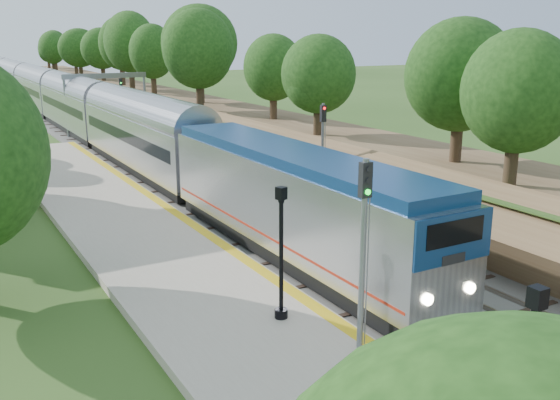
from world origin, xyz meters
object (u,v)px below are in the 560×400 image
signal_platform (363,236)px  signal_farside (323,144)px  signal_gantry (105,87)px  lamppost_far (281,261)px  train (56,101)px

signal_platform → signal_farside: size_ratio=1.02×
signal_gantry → signal_platform: signal_platform is taller
lamppost_far → signal_platform: signal_platform is taller
lamppost_far → signal_platform: size_ratio=0.77×
signal_gantry → train: (-2.47, 13.44, -2.39)m
signal_farside → signal_gantry: bearing=96.3°
signal_gantry → lamppost_far: bearing=-97.8°
signal_gantry → signal_farside: size_ratio=1.40×
lamppost_far → signal_farside: size_ratio=0.78×
signal_gantry → signal_farside: bearing=-83.7°
signal_gantry → signal_farside: (3.73, -33.82, -1.04)m
signal_gantry → signal_platform: bearing=-96.2°
lamppost_far → signal_platform: bearing=-73.4°
lamppost_far → train: bearing=86.3°
lamppost_far → signal_farside: 16.22m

